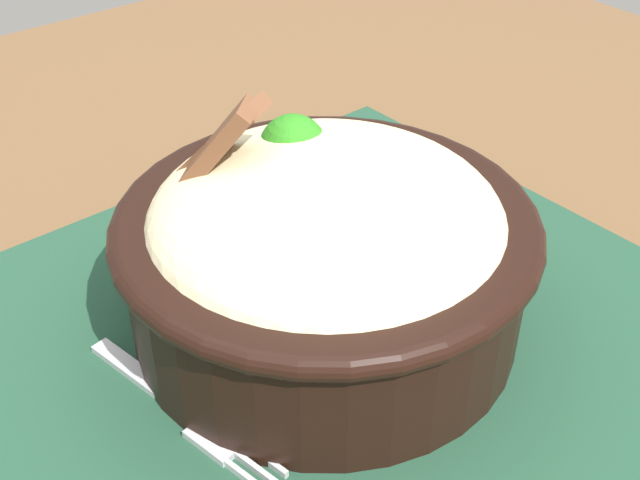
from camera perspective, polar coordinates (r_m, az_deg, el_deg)
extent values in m
cube|color=brown|center=(0.45, 1.33, -6.99)|extent=(1.00, 0.97, 0.03)
cylinder|color=brown|center=(1.16, 4.36, 0.25)|extent=(0.04, 0.04, 0.70)
cube|color=#1E422D|center=(0.41, -1.41, -7.99)|extent=(0.42, 0.36, 0.00)
cylinder|color=black|center=(0.41, 0.00, -1.79)|extent=(0.19, 0.19, 0.07)
torus|color=black|center=(0.39, 0.00, 1.45)|extent=(0.20, 0.20, 0.01)
ellipsoid|color=beige|center=(0.39, 0.00, 1.57)|extent=(0.23, 0.23, 0.06)
sphere|color=#297E1B|center=(0.41, -2.33, 6.14)|extent=(0.03, 0.03, 0.03)
cylinder|color=orange|center=(0.37, -0.25, 1.71)|extent=(0.03, 0.03, 0.01)
cylinder|color=orange|center=(0.39, 1.70, 3.88)|extent=(0.04, 0.01, 0.01)
cylinder|color=orange|center=(0.42, 2.98, 6.01)|extent=(0.02, 0.02, 0.01)
cube|color=brown|center=(0.40, -6.80, 6.82)|extent=(0.04, 0.05, 0.05)
cube|color=brown|center=(0.39, -7.41, 6.04)|extent=(0.04, 0.05, 0.05)
cube|color=#B5B5B5|center=(0.41, -12.33, -9.02)|extent=(0.02, 0.06, 0.00)
cube|color=#B5B5B5|center=(0.39, -8.81, -11.69)|extent=(0.01, 0.01, 0.00)
cube|color=#B5B5B5|center=(0.38, -6.84, -13.14)|extent=(0.03, 0.03, 0.00)
cube|color=#B5B5B5|center=(0.36, -5.09, -15.96)|extent=(0.01, 0.02, 0.00)
cube|color=#B5B5B5|center=(0.36, -4.40, -15.42)|extent=(0.01, 0.02, 0.00)
cube|color=#B5B5B5|center=(0.37, -3.71, -14.87)|extent=(0.01, 0.02, 0.00)
cube|color=#B5B5B5|center=(0.37, -3.05, -14.34)|extent=(0.01, 0.02, 0.00)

